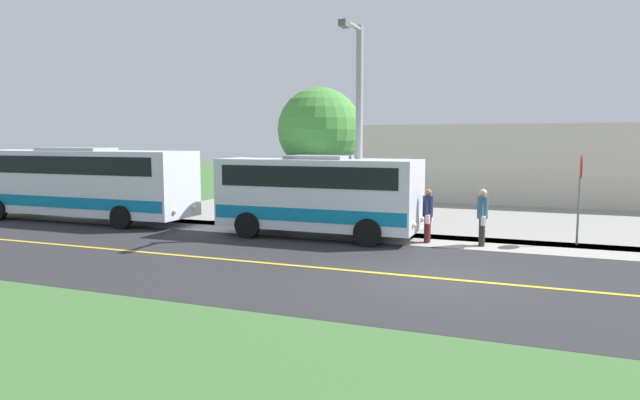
{
  "coord_description": "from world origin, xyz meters",
  "views": [
    {
      "loc": [
        13.52,
        2.32,
        3.37
      ],
      "look_at": [
        -3.5,
        -4.35,
        1.4
      ],
      "focal_mm": 31.59,
      "sensor_mm": 36.0,
      "label": 1
    }
  ],
  "objects": [
    {
      "name": "ground_plane",
      "position": [
        0.0,
        0.0,
        0.0
      ],
      "size": [
        120.0,
        120.0,
        0.0
      ],
      "primitive_type": "plane",
      "color": "#3D6633"
    },
    {
      "name": "road_surface",
      "position": [
        0.0,
        0.0,
        0.0
      ],
      "size": [
        8.0,
        100.0,
        0.01
      ],
      "primitive_type": "cube",
      "color": "#28282B",
      "rests_on": "ground"
    },
    {
      "name": "sidewalk",
      "position": [
        -5.2,
        0.0,
        0.0
      ],
      "size": [
        2.4,
        100.0,
        0.01
      ],
      "primitive_type": "cube",
      "color": "#9E9991",
      "rests_on": "ground"
    },
    {
      "name": "parking_lot_surface",
      "position": [
        -12.4,
        3.0,
        0.0
      ],
      "size": [
        14.0,
        36.0,
        0.01
      ],
      "primitive_type": "cube",
      "color": "gray",
      "rests_on": "ground"
    },
    {
      "name": "road_centre_line",
      "position": [
        0.0,
        0.0,
        0.01
      ],
      "size": [
        0.16,
        100.0,
        0.0
      ],
      "primitive_type": "cube",
      "color": "gold",
      "rests_on": "ground"
    },
    {
      "name": "shuttle_bus_front",
      "position": [
        -4.52,
        -4.8,
        1.55
      ],
      "size": [
        2.69,
        7.02,
        2.82
      ],
      "color": "silver",
      "rests_on": "ground"
    },
    {
      "name": "transit_bus_rear",
      "position": [
        -4.49,
        -15.55,
        1.67
      ],
      "size": [
        2.63,
        10.52,
        3.04
      ],
      "color": "silver",
      "rests_on": "ground"
    },
    {
      "name": "pedestrian_with_bags",
      "position": [
        -4.78,
        0.68,
        0.98
      ],
      "size": [
        0.72,
        0.34,
        1.82
      ],
      "color": "#262628",
      "rests_on": "ground"
    },
    {
      "name": "pedestrian_waiting",
      "position": [
        -4.74,
        -1.04,
        0.95
      ],
      "size": [
        0.72,
        0.34,
        1.77
      ],
      "color": "#4C1919",
      "rests_on": "ground"
    },
    {
      "name": "stop_sign",
      "position": [
        -6.1,
        3.53,
        1.96
      ],
      "size": [
        0.76,
        0.07,
        2.88
      ],
      "color": "slate",
      "rests_on": "ground"
    },
    {
      "name": "street_light_pole",
      "position": [
        -4.86,
        -3.5,
        3.99
      ],
      "size": [
        1.97,
        0.24,
        7.19
      ],
      "color": "#9E9EA3",
      "rests_on": "ground"
    },
    {
      "name": "tree_curbside",
      "position": [
        -7.4,
        -5.89,
        3.74
      ],
      "size": [
        3.34,
        3.34,
        5.43
      ],
      "color": "#4C3826",
      "rests_on": "ground"
    },
    {
      "name": "commercial_building",
      "position": [
        -21.4,
        1.66,
        2.08
      ],
      "size": [
        10.0,
        19.06,
        4.16
      ],
      "primitive_type": "cube",
      "color": "beige",
      "rests_on": "ground"
    }
  ]
}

